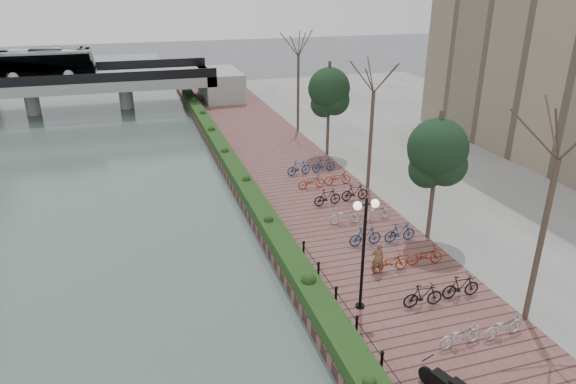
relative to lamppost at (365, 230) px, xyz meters
name	(u,v)px	position (x,y,z in m)	size (l,w,h in m)	color
promenade	(299,190)	(1.77, 13.01, -3.64)	(8.00, 75.00, 0.50)	brown
inland_pavement	(511,165)	(17.77, 13.01, -3.64)	(24.00, 75.00, 0.50)	slate
hedge	(238,174)	(-1.63, 15.51, -3.09)	(1.10, 56.00, 0.60)	#193513
chain_fence	(369,343)	(-0.83, -2.49, -3.04)	(0.10, 14.10, 0.70)	black
lamppost	(365,230)	(0.00, 0.00, 0.00)	(1.02, 0.32, 4.68)	black
motorcycle	(445,384)	(0.47, -5.11, -2.87)	(0.52, 1.67, 1.04)	black
pedestrian	(378,258)	(1.77, 2.12, -2.64)	(0.55, 0.36, 1.50)	brown
bicycle_parking	(371,224)	(3.27, 5.84, -2.91)	(2.40, 19.89, 1.00)	#B7B6BC
street_trees	(397,155)	(5.77, 8.19, -0.20)	(3.20, 37.12, 6.80)	#3D2E24
bridge	(30,81)	(-17.01, 40.51, -0.52)	(36.00, 10.77, 6.50)	gray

